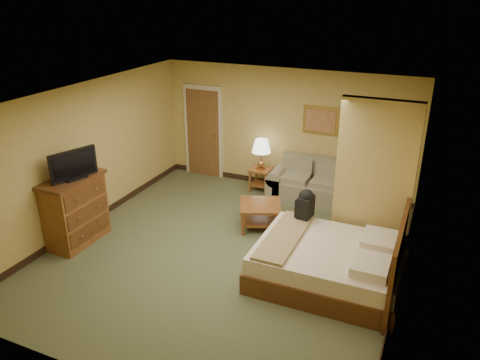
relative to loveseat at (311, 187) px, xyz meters
The scene contains 17 objects.
floor 2.69m from the loveseat, 106.10° to the right, with size 6.00×6.00×0.00m, color #4F5637.
ceiling 3.54m from the loveseat, 106.10° to the right, with size 6.00×6.00×0.00m, color white.
back_wall 1.33m from the loveseat, 150.09° to the left, with size 5.50×0.02×2.60m, color tan.
left_wall 4.46m from the loveseat, 143.62° to the right, with size 0.02×6.00×2.60m, color tan.
right_wall 3.42m from the loveseat, 52.04° to the right, with size 0.02×6.00×2.60m, color tan.
partition 2.39m from the loveseat, 49.50° to the right, with size 1.20×0.15×2.60m, color tan.
door 2.82m from the loveseat, behind, with size 0.94×0.16×2.10m.
baseboard 0.88m from the loveseat, 150.67° to the left, with size 5.50×0.02×0.12m, color black.
loveseat is the anchor object (origin of this frame).
side_table 1.15m from the loveseat, behind, with size 0.44×0.44×0.49m.
table_lamp 1.35m from the loveseat, behind, with size 0.40×0.40×0.66m.
coffee_table 1.60m from the loveseat, 109.55° to the right, with size 0.95×0.95×0.47m.
wall_picture 1.38m from the loveseat, 90.00° to the left, with size 0.74×0.04×0.57m.
dresser 4.59m from the loveseat, 134.58° to the right, with size 0.59×1.12×1.20m.
tv 4.66m from the loveseat, 133.68° to the right, with size 0.31×0.79×0.49m.
bed 2.88m from the loveseat, 68.14° to the right, with size 2.14×1.82×1.18m.
backpack 2.09m from the loveseat, 77.80° to the right, with size 0.25×0.33×0.53m.
Camera 1 is at (2.95, -6.07, 4.14)m, focal length 35.00 mm.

